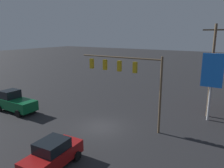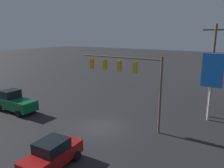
# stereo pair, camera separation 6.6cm
# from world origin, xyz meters

# --- Properties ---
(ground_plane) EXTENTS (200.00, 200.00, 0.00)m
(ground_plane) POSITION_xyz_m (0.00, 0.00, 0.00)
(ground_plane) COLOR #262628
(traffic_signal_assembly) EXTENTS (8.50, 0.43, 6.84)m
(traffic_signal_assembly) POSITION_xyz_m (-1.67, -1.81, 5.21)
(traffic_signal_assembly) COLOR brown
(traffic_signal_assembly) RESTS_ON ground
(utility_pole) EXTENTS (2.40, 0.26, 9.66)m
(utility_pole) POSITION_xyz_m (-8.03, -8.46, 5.12)
(utility_pole) COLOR brown
(utility_pole) RESTS_ON ground
(price_sign) EXTENTS (2.01, 0.27, 6.84)m
(price_sign) POSITION_xyz_m (-8.27, -7.40, 4.84)
(price_sign) COLOR #B7B7BC
(price_sign) RESTS_ON ground
(pickup_parked) EXTENTS (5.23, 2.31, 2.40)m
(pickup_parked) POSITION_xyz_m (10.70, 1.76, 1.11)
(pickup_parked) COLOR #0C592D
(pickup_parked) RESTS_ON ground
(sedan_far) EXTENTS (2.33, 4.53, 1.93)m
(sedan_far) POSITION_xyz_m (-1.09, 6.95, 0.95)
(sedan_far) COLOR maroon
(sedan_far) RESTS_ON ground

